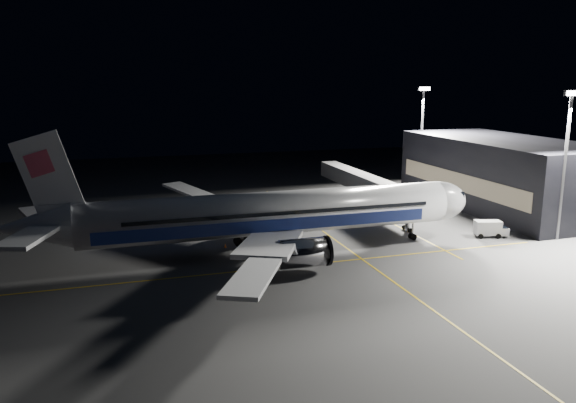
% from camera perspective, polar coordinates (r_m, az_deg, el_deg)
% --- Properties ---
extents(ground, '(200.00, 200.00, 0.00)m').
position_cam_1_polar(ground, '(73.53, -1.59, -5.19)').
color(ground, '#4C4C4F').
rests_on(ground, ground).
extents(guide_line_main, '(0.25, 80.00, 0.01)m').
position_cam_1_polar(guide_line_main, '(76.69, 5.64, -4.50)').
color(guide_line_main, gold).
rests_on(guide_line_main, ground).
extents(guide_line_cross, '(70.00, 0.25, 0.01)m').
position_cam_1_polar(guide_line_cross, '(68.06, -0.23, -6.64)').
color(guide_line_cross, gold).
rests_on(guide_line_cross, ground).
extents(guide_line_side, '(0.25, 40.00, 0.01)m').
position_cam_1_polar(guide_line_side, '(90.37, 10.23, -2.05)').
color(guide_line_side, gold).
rests_on(guide_line_side, ground).
extents(airliner, '(61.48, 54.22, 16.64)m').
position_cam_1_polar(airliner, '(71.88, -2.44, -1.33)').
color(airliner, silver).
rests_on(airliner, ground).
extents(terminal, '(18.12, 40.00, 12.00)m').
position_cam_1_polar(terminal, '(105.37, 21.03, 2.69)').
color(terminal, black).
rests_on(terminal, ground).
extents(jet_bridge, '(3.60, 34.40, 6.30)m').
position_cam_1_polar(jet_bridge, '(96.44, 8.15, 1.71)').
color(jet_bridge, '#B2B2B7').
rests_on(jet_bridge, ground).
extents(floodlight_mast_north, '(2.40, 0.68, 20.70)m').
position_cam_1_polar(floodlight_mast_north, '(116.01, 13.44, 7.16)').
color(floodlight_mast_north, '#59595E').
rests_on(floodlight_mast_north, ground).
extents(floodlight_mast_south, '(2.40, 0.67, 20.70)m').
position_cam_1_polar(floodlight_mast_south, '(85.64, 26.40, 4.50)').
color(floodlight_mast_south, '#59595E').
rests_on(floodlight_mast_south, ground).
extents(service_truck, '(4.98, 3.04, 2.38)m').
position_cam_1_polar(service_truck, '(85.29, 19.89, -2.58)').
color(service_truck, silver).
rests_on(service_truck, ground).
extents(baggage_tug, '(2.60, 2.32, 1.59)m').
position_cam_1_polar(baggage_tug, '(85.72, -2.16, -2.14)').
color(baggage_tug, black).
rests_on(baggage_tug, ground).
extents(safety_cone_a, '(0.37, 0.37, 0.55)m').
position_cam_1_polar(safety_cone_a, '(76.00, -6.39, -4.46)').
color(safety_cone_a, '#FF630A').
rests_on(safety_cone_a, ground).
extents(safety_cone_b, '(0.43, 0.43, 0.65)m').
position_cam_1_polar(safety_cone_b, '(84.87, 0.38, -2.56)').
color(safety_cone_b, '#FF630A').
rests_on(safety_cone_b, ground).
extents(safety_cone_c, '(0.43, 0.43, 0.65)m').
position_cam_1_polar(safety_cone_c, '(82.10, -3.88, -3.10)').
color(safety_cone_c, '#FF630A').
rests_on(safety_cone_c, ground).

